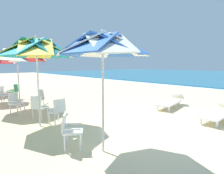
% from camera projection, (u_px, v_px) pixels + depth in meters
% --- Properties ---
extents(ground_plane, '(80.00, 80.00, 0.00)m').
position_uv_depth(ground_plane, '(164.00, 126.00, 6.14)').
color(ground_plane, beige).
extents(beach_umbrella_0, '(2.06, 2.06, 2.71)m').
position_uv_depth(beach_umbrella_0, '(103.00, 47.00, 4.05)').
color(beach_umbrella_0, silver).
rests_on(beach_umbrella_0, ground).
extents(plastic_chair_0, '(0.62, 0.63, 0.87)m').
position_uv_depth(plastic_chair_0, '(70.00, 129.00, 4.39)').
color(plastic_chair_0, white).
rests_on(plastic_chair_0, ground).
extents(beach_umbrella_1, '(2.35, 2.35, 2.84)m').
position_uv_depth(beach_umbrella_1, '(36.00, 49.00, 5.81)').
color(beach_umbrella_1, silver).
rests_on(beach_umbrella_1, ground).
extents(plastic_chair_1, '(0.51, 0.48, 0.87)m').
position_uv_depth(plastic_chair_1, '(58.00, 110.00, 6.17)').
color(plastic_chair_1, white).
rests_on(plastic_chair_1, ground).
extents(plastic_chair_2, '(0.60, 0.62, 0.87)m').
position_uv_depth(plastic_chair_2, '(39.00, 106.00, 6.70)').
color(plastic_chair_2, white).
rests_on(plastic_chair_2, ground).
extents(beach_umbrella_2, '(2.50, 2.50, 2.66)m').
position_uv_depth(beach_umbrella_2, '(17.00, 56.00, 7.94)').
color(beach_umbrella_2, silver).
rests_on(beach_umbrella_2, ground).
extents(plastic_chair_3, '(0.62, 0.61, 0.87)m').
position_uv_depth(plastic_chair_3, '(16.00, 102.00, 7.48)').
color(plastic_chair_3, white).
rests_on(plastic_chair_3, ground).
extents(plastic_chair_4, '(0.48, 0.51, 0.87)m').
position_uv_depth(plastic_chair_4, '(39.00, 98.00, 8.30)').
color(plastic_chair_4, white).
rests_on(plastic_chair_4, ground).
extents(plastic_chair_5, '(0.61, 0.62, 0.87)m').
position_uv_depth(plastic_chair_5, '(5.00, 93.00, 9.55)').
color(plastic_chair_5, white).
rests_on(plastic_chair_5, ground).
extents(plastic_chair_6, '(0.63, 0.63, 0.87)m').
position_uv_depth(plastic_chair_6, '(14.00, 91.00, 10.40)').
color(plastic_chair_6, '#2D8C4C').
rests_on(plastic_chair_6, ground).
extents(sun_lounger_0, '(0.65, 2.15, 0.62)m').
position_uv_depth(sun_lounger_0, '(219.00, 113.00, 6.66)').
color(sun_lounger_0, white).
rests_on(sun_lounger_0, ground).
extents(sun_lounger_1, '(0.99, 2.22, 0.62)m').
position_uv_depth(sun_lounger_1, '(170.00, 101.00, 8.66)').
color(sun_lounger_1, white).
rests_on(sun_lounger_1, ground).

